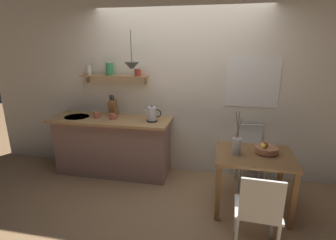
% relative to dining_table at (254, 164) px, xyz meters
% --- Properties ---
extents(ground_plane, '(14.00, 14.00, 0.00)m').
position_rel_dining_table_xyz_m(ground_plane, '(-1.05, 0.23, -0.61)').
color(ground_plane, '#A87F56').
extents(back_wall, '(6.80, 0.11, 2.70)m').
position_rel_dining_table_xyz_m(back_wall, '(-0.84, 0.88, 0.74)').
color(back_wall, silver).
rests_on(back_wall, ground_plane).
extents(kitchen_counter, '(1.83, 0.63, 0.91)m').
position_rel_dining_table_xyz_m(kitchen_counter, '(-2.05, 0.55, -0.14)').
color(kitchen_counter, gray).
rests_on(kitchen_counter, ground_plane).
extents(wall_shelf, '(1.06, 0.20, 0.33)m').
position_rel_dining_table_xyz_m(wall_shelf, '(-2.05, 0.72, 0.96)').
color(wall_shelf, tan).
extents(dining_table, '(0.90, 0.73, 0.73)m').
position_rel_dining_table_xyz_m(dining_table, '(0.00, 0.00, 0.00)').
color(dining_table, brown).
rests_on(dining_table, ground_plane).
extents(dining_chair_near, '(0.45, 0.41, 0.85)m').
position_rel_dining_table_xyz_m(dining_chair_near, '(-0.03, -0.73, -0.12)').
color(dining_chair_near, white).
rests_on(dining_chair_near, ground_plane).
extents(dining_chair_far, '(0.43, 0.43, 0.87)m').
position_rel_dining_table_xyz_m(dining_chair_far, '(0.03, 0.64, -0.12)').
color(dining_chair_far, silver).
rests_on(dining_chair_far, ground_plane).
extents(fruit_bowl, '(0.27, 0.27, 0.13)m').
position_rel_dining_table_xyz_m(fruit_bowl, '(0.13, 0.07, 0.17)').
color(fruit_bowl, '#BC704C').
rests_on(fruit_bowl, dining_table).
extents(twig_vase, '(0.11, 0.11, 0.53)m').
position_rel_dining_table_xyz_m(twig_vase, '(-0.22, -0.03, 0.23)').
color(twig_vase, '#B7B2A8').
rests_on(twig_vase, dining_table).
extents(electric_kettle, '(0.24, 0.16, 0.23)m').
position_rel_dining_table_xyz_m(electric_kettle, '(-1.38, 0.50, 0.41)').
color(electric_kettle, black).
rests_on(electric_kettle, kitchen_counter).
extents(knife_block, '(0.10, 0.18, 0.34)m').
position_rel_dining_table_xyz_m(knife_block, '(-2.06, 0.67, 0.44)').
color(knife_block, brown).
rests_on(knife_block, kitchen_counter).
extents(coffee_mug_by_sink, '(0.12, 0.08, 0.10)m').
position_rel_dining_table_xyz_m(coffee_mug_by_sink, '(-2.26, 0.49, 0.36)').
color(coffee_mug_by_sink, '#C6664C').
rests_on(coffee_mug_by_sink, kitchen_counter).
extents(coffee_mug_spare, '(0.13, 0.09, 0.09)m').
position_rel_dining_table_xyz_m(coffee_mug_spare, '(-1.99, 0.47, 0.35)').
color(coffee_mug_spare, '#C6664C').
rests_on(coffee_mug_spare, kitchen_counter).
extents(pendant_lamp, '(0.21, 0.21, 0.54)m').
position_rel_dining_table_xyz_m(pendant_lamp, '(-1.67, 0.51, 1.09)').
color(pendant_lamp, black).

